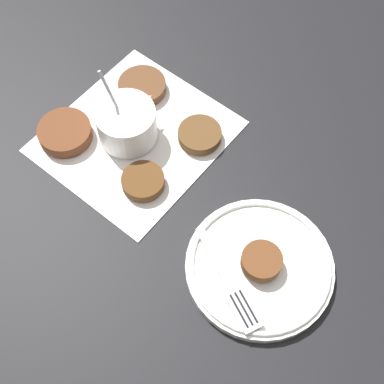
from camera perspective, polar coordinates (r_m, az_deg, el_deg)
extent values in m
plane|color=black|center=(0.88, -5.99, 5.88)|extent=(4.00, 4.00, 0.00)
cube|color=white|center=(0.88, -6.26, 5.98)|extent=(0.30, 0.28, 0.00)
cylinder|color=white|center=(0.85, -6.97, 7.22)|extent=(0.10, 0.10, 0.06)
cylinder|color=#C65123|center=(0.86, -6.89, 6.77)|extent=(0.08, 0.08, 0.03)
cone|color=white|center=(0.85, -4.86, 9.83)|extent=(0.02, 0.02, 0.02)
cylinder|color=silver|center=(0.83, -8.32, 9.54)|extent=(0.01, 0.05, 0.11)
cylinder|color=brown|center=(0.93, -5.34, 11.16)|extent=(0.08, 0.08, 0.02)
cylinder|color=brown|center=(0.89, -13.39, 6.19)|extent=(0.09, 0.09, 0.02)
cylinder|color=#56361A|center=(0.82, -5.24, 1.14)|extent=(0.07, 0.07, 0.02)
cylinder|color=brown|center=(0.86, 0.83, 6.12)|extent=(0.07, 0.07, 0.02)
cylinder|color=white|center=(0.77, 7.19, -7.96)|extent=(0.21, 0.21, 0.01)
torus|color=white|center=(0.76, 7.27, -7.71)|extent=(0.20, 0.20, 0.01)
cylinder|color=brown|center=(0.75, 7.43, -7.31)|extent=(0.06, 0.06, 0.02)
cube|color=silver|center=(0.75, 2.49, -7.01)|extent=(0.04, 0.10, 0.00)
cube|color=silver|center=(0.73, 5.53, -12.33)|extent=(0.05, 0.07, 0.00)
cube|color=black|center=(0.73, 5.04, -12.53)|extent=(0.02, 0.05, 0.00)
cube|color=black|center=(0.73, 5.54, -12.28)|extent=(0.02, 0.05, 0.00)
cube|color=black|center=(0.73, 6.05, -12.03)|extent=(0.02, 0.05, 0.00)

